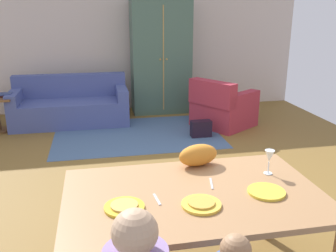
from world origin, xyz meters
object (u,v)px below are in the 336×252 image
object	(u,v)px
armchair	(222,108)
book_upper	(4,94)
dining_table	(194,201)
wine_glass	(269,157)
handbag	(201,129)
plate_near_man	(124,207)
armoire	(161,57)
cat	(198,155)
couch	(71,106)
book_lower	(5,95)
plate_near_woman	(266,192)
plate_near_child	(201,205)

from	to	relation	value
armchair	book_upper	xyz separation A→B (m)	(-3.54, 0.43, 0.30)
dining_table	armchair	world-z (taller)	armchair
wine_glass	handbag	distance (m)	3.13
plate_near_man	armoire	size ratio (longest dim) A/B	0.12
cat	plate_near_man	bearing A→B (deg)	-150.46
armchair	armoire	distance (m)	1.62
dining_table	armoire	distance (m)	4.89
couch	book_lower	size ratio (longest dim) A/B	8.90
wine_glass	couch	distance (m)	4.53
armchair	book_upper	distance (m)	3.58
armchair	handbag	world-z (taller)	armchair
plate_near_woman	book_upper	bearing A→B (deg)	120.98
couch	armoire	bearing A→B (deg)	15.84
book_lower	book_upper	bearing A→B (deg)	-95.91
dining_table	couch	bearing A→B (deg)	103.50
plate_near_woman	couch	distance (m)	4.73
plate_near_woman	plate_near_man	bearing A→B (deg)	-178.79
plate_near_man	handbag	xyz separation A→B (m)	(1.46, 3.32, -0.64)
dining_table	plate_near_man	distance (m)	0.49
plate_near_man	plate_near_child	distance (m)	0.48
armchair	plate_near_woman	bearing A→B (deg)	-105.15
book_lower	book_upper	size ratio (longest dim) A/B	1.00
couch	book_lower	xyz separation A→B (m)	(-1.00, -0.22, 0.29)
couch	armchair	bearing A→B (deg)	-15.17
couch	wine_glass	bearing A→B (deg)	-68.27
plate_near_man	dining_table	bearing A→B (deg)	14.25
dining_table	cat	bearing A→B (deg)	70.93
couch	book_upper	bearing A→B (deg)	-165.40
dining_table	wine_glass	world-z (taller)	wine_glass
plate_near_woman	wine_glass	size ratio (longest dim) A/B	1.34
dining_table	handbag	size ratio (longest dim) A/B	5.37
wine_glass	armchair	xyz separation A→B (m)	(0.87, 3.49, -0.57)
cat	handbag	distance (m)	2.97
plate_near_man	wine_glass	size ratio (longest dim) A/B	1.34
plate_near_man	armchair	size ratio (longest dim) A/B	0.21
handbag	couch	bearing A→B (deg)	150.33
armoire	handbag	bearing A→B (deg)	-78.15
dining_table	book_lower	distance (m)	4.61
wine_glass	book_upper	world-z (taller)	wine_glass
book_lower	book_upper	distance (m)	0.05
plate_near_man	couch	distance (m)	4.54
plate_near_woman	armoire	distance (m)	4.95
wine_glass	book_lower	xyz separation A→B (m)	(-2.66, 3.96, -0.30)
plate_near_child	couch	bearing A→B (deg)	102.98
book_lower	armchair	bearing A→B (deg)	-7.58
book_lower	wine_glass	bearing A→B (deg)	-56.09
book_upper	plate_near_man	bearing A→B (deg)	-69.53
dining_table	book_upper	size ratio (longest dim) A/B	7.81
armchair	armoire	bearing A→B (deg)	126.01
armchair	armoire	xyz separation A→B (m)	(-0.85, 1.17, 0.73)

